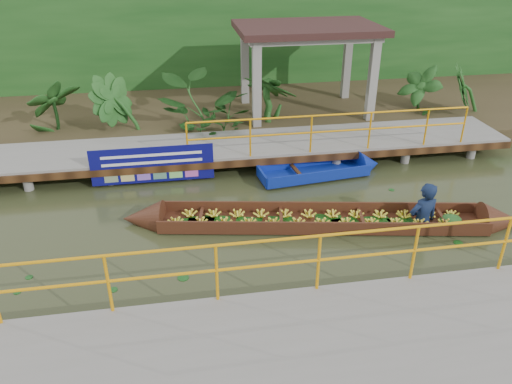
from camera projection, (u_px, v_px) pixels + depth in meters
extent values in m
plane|color=#2F381C|center=(242.00, 228.00, 10.89)|extent=(80.00, 80.00, 0.00)
cube|color=#372C1B|center=(211.00, 110.00, 17.33)|extent=(30.00, 8.00, 0.45)
cube|color=gray|center=(223.00, 146.00, 13.71)|extent=(16.00, 2.00, 0.15)
cube|color=black|center=(228.00, 164.00, 12.87)|extent=(16.00, 0.12, 0.18)
cylinder|color=orange|center=(333.00, 115.00, 12.78)|extent=(7.50, 0.05, 0.05)
cylinder|color=orange|center=(332.00, 131.00, 12.99)|extent=(7.50, 0.05, 0.05)
cylinder|color=orange|center=(331.00, 133.00, 13.02)|extent=(0.05, 0.05, 1.00)
cylinder|color=gray|center=(3.00, 159.00, 13.66)|extent=(0.24, 0.24, 0.55)
cylinder|color=gray|center=(69.00, 179.00, 12.55)|extent=(0.24, 0.24, 0.55)
cylinder|color=gray|center=(79.00, 154.00, 13.95)|extent=(0.24, 0.24, 0.55)
cylinder|color=gray|center=(150.00, 173.00, 12.85)|extent=(0.24, 0.24, 0.55)
cylinder|color=gray|center=(151.00, 149.00, 14.24)|extent=(0.24, 0.24, 0.55)
cylinder|color=gray|center=(227.00, 168.00, 13.14)|extent=(0.24, 0.24, 0.55)
cylinder|color=gray|center=(221.00, 145.00, 14.54)|extent=(0.24, 0.24, 0.55)
cylinder|color=gray|center=(301.00, 163.00, 13.43)|extent=(0.24, 0.24, 0.55)
cylinder|color=gray|center=(288.00, 141.00, 14.83)|extent=(0.24, 0.24, 0.55)
cylinder|color=gray|center=(371.00, 158.00, 13.73)|extent=(0.24, 0.24, 0.55)
cylinder|color=gray|center=(352.00, 137.00, 15.13)|extent=(0.24, 0.24, 0.55)
cylinder|color=gray|center=(439.00, 153.00, 14.02)|extent=(0.24, 0.24, 0.55)
cylinder|color=gray|center=(414.00, 133.00, 15.42)|extent=(0.24, 0.24, 0.55)
cylinder|color=gray|center=(227.00, 168.00, 13.14)|extent=(0.24, 0.24, 0.55)
cube|color=gray|center=(350.00, 355.00, 7.23)|extent=(18.00, 2.40, 0.70)
cylinder|color=orange|center=(333.00, 235.00, 7.60)|extent=(10.00, 0.05, 0.05)
cylinder|color=orange|center=(331.00, 259.00, 7.81)|extent=(10.00, 0.05, 0.05)
cylinder|color=orange|center=(331.00, 261.00, 7.83)|extent=(0.05, 0.05, 1.00)
cube|color=gray|center=(257.00, 89.00, 14.77)|extent=(0.25, 0.25, 2.80)
cube|color=gray|center=(372.00, 84.00, 15.30)|extent=(0.25, 0.25, 2.80)
cube|color=gray|center=(245.00, 69.00, 16.87)|extent=(0.25, 0.25, 2.80)
cube|color=gray|center=(347.00, 65.00, 17.40)|extent=(0.25, 0.25, 2.80)
cube|color=gray|center=(307.00, 35.00, 15.48)|extent=(4.00, 2.60, 0.12)
cube|color=#321B19|center=(308.00, 28.00, 15.39)|extent=(4.40, 3.00, 0.20)
cube|color=#174516|center=(203.00, 44.00, 18.69)|extent=(30.00, 0.80, 4.00)
cube|color=#3D1F10|center=(321.00, 223.00, 10.99)|extent=(7.12, 2.13, 0.05)
cube|color=#3D1F10|center=(319.00, 208.00, 11.32)|extent=(6.97, 1.31, 0.30)
cube|color=#3D1F10|center=(324.00, 228.00, 10.54)|extent=(6.97, 1.31, 0.30)
cone|color=#3D1F10|center=(143.00, 219.00, 11.00)|extent=(1.02, 0.99, 0.85)
cone|color=#3D1F10|center=(501.00, 221.00, 10.92)|extent=(1.02, 0.99, 0.85)
ellipsoid|color=#174516|center=(450.00, 220.00, 10.92)|extent=(0.56, 0.47, 0.23)
imported|color=#101D3B|center=(429.00, 183.00, 10.51)|extent=(0.75, 0.55, 1.91)
cube|color=navy|center=(313.00, 174.00, 13.10)|extent=(2.92, 1.20, 0.09)
cube|color=navy|center=(308.00, 163.00, 13.41)|extent=(2.82, 0.41, 0.28)
cube|color=navy|center=(320.00, 177.00, 12.69)|extent=(2.82, 0.41, 0.28)
cube|color=navy|center=(262.00, 177.00, 12.69)|extent=(0.16, 0.85, 0.28)
cone|color=navy|center=(368.00, 165.00, 13.49)|extent=(0.66, 0.86, 0.79)
cube|color=black|center=(297.00, 171.00, 12.91)|extent=(0.20, 0.86, 0.05)
cube|color=#0C0C60|center=(153.00, 165.00, 12.52)|extent=(3.06, 0.03, 0.96)
cube|color=white|center=(152.00, 155.00, 12.37)|extent=(2.49, 0.01, 0.07)
cube|color=white|center=(152.00, 163.00, 12.47)|extent=(2.49, 0.01, 0.07)
imported|color=#174516|center=(51.00, 114.00, 14.31)|extent=(1.03, 1.03, 1.28)
imported|color=#174516|center=(122.00, 111.00, 14.60)|extent=(1.03, 1.03, 1.28)
imported|color=#174516|center=(207.00, 106.00, 14.97)|extent=(1.03, 1.03, 1.28)
imported|color=#174516|center=(273.00, 103.00, 15.26)|extent=(1.03, 1.03, 1.28)
imported|color=#174516|center=(425.00, 95.00, 16.00)|extent=(1.03, 1.03, 1.28)
imported|color=#174516|center=(469.00, 93.00, 16.22)|extent=(1.03, 1.03, 1.28)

